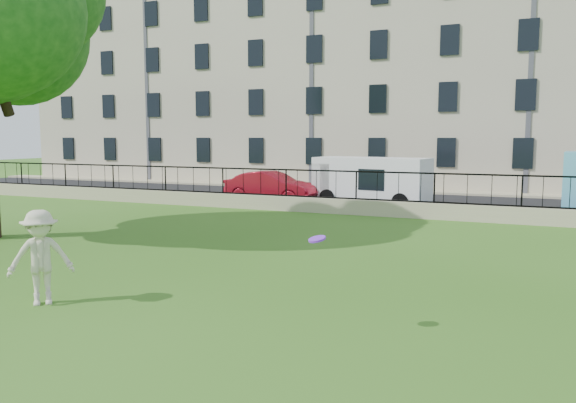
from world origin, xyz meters
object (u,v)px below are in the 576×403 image
at_px(man, 41,258).
at_px(red_sedan, 271,187).
at_px(white_van, 371,181).
at_px(frisbee, 317,239).

height_order(man, red_sedan, man).
height_order(red_sedan, white_van, white_van).
relative_size(frisbee, white_van, 0.05).
xyz_separation_m(red_sedan, white_van, (4.50, 1.00, 0.34)).
bearing_deg(frisbee, red_sedan, 117.49).
bearing_deg(red_sedan, frisbee, -150.23).
bearing_deg(white_van, red_sedan, -159.84).
height_order(man, frisbee, man).
bearing_deg(man, red_sedan, 54.21).
bearing_deg(frisbee, man, -173.86).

